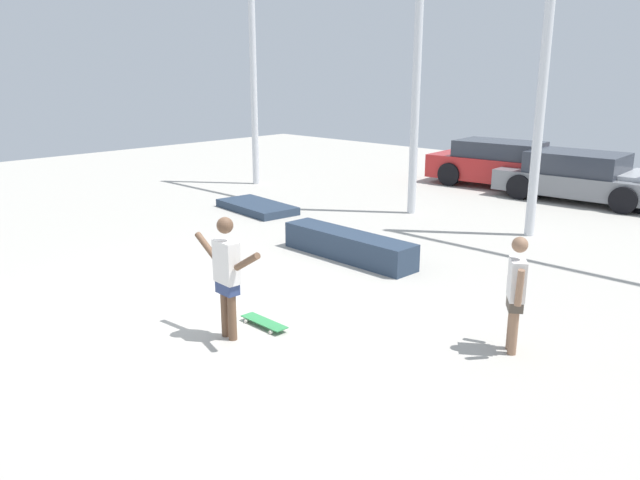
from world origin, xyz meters
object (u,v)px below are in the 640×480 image
object	(u,v)px
manual_pad	(257,207)
parked_car_red	(503,165)
skateboard	(264,322)
bystander	(516,290)
grind_box	(348,246)
parked_car_grey	(580,177)
skateboarder	(227,272)

from	to	relation	value
manual_pad	parked_car_red	world-z (taller)	parked_car_red
skateboard	bystander	distance (m)	3.38
grind_box	parked_car_grey	bearing A→B (deg)	83.34
skateboarder	bystander	bearing A→B (deg)	41.20
skateboarder	manual_pad	distance (m)	7.73
skateboarder	parked_car_red	distance (m)	12.83
parked_car_grey	bystander	distance (m)	10.43
grind_box	manual_pad	world-z (taller)	grind_box
skateboarder	parked_car_grey	distance (m)	12.15
parked_car_grey	skateboard	bearing A→B (deg)	-91.26
parked_car_red	bystander	xyz separation A→B (m)	(5.65, -10.32, 0.15)
parked_car_red	grind_box	bearing A→B (deg)	-85.15
skateboarder	parked_car_grey	size ratio (longest dim) A/B	0.37
skateboarder	grind_box	size ratio (longest dim) A/B	0.57
skateboard	skateboarder	bearing A→B (deg)	-93.76
parked_car_grey	manual_pad	bearing A→B (deg)	-130.61
skateboarder	skateboard	bearing A→B (deg)	88.70
manual_pad	skateboarder	bearing A→B (deg)	-43.34
parked_car_red	skateboarder	bearing A→B (deg)	-82.59
skateboarder	parked_car_red	xyz separation A→B (m)	(-2.74, 12.53, -0.25)
skateboard	bystander	bearing A→B (deg)	31.43
manual_pad	parked_car_red	bearing A→B (deg)	68.61
skateboarder	parked_car_grey	xyz separation A→B (m)	(-0.26, 12.14, -0.29)
skateboarder	skateboard	world-z (taller)	skateboarder
skateboarder	parked_car_red	bearing A→B (deg)	106.38
manual_pad	parked_car_grey	bearing A→B (deg)	52.22
skateboard	parked_car_grey	world-z (taller)	parked_car_grey
skateboard	parked_car_red	size ratio (longest dim) A/B	0.17
parked_car_grey	bystander	size ratio (longest dim) A/B	2.93
skateboard	grind_box	size ratio (longest dim) A/B	0.28
skateboarder	grind_box	world-z (taller)	skateboarder
parked_car_red	skateboard	bearing A→B (deg)	-81.79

